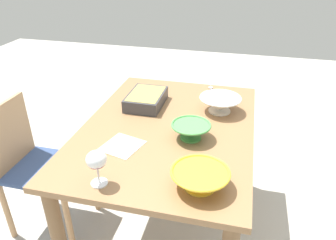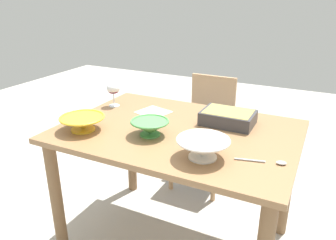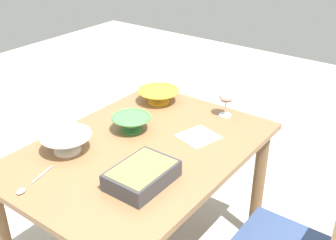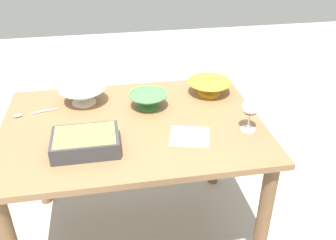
# 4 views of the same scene
# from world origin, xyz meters

# --- Properties ---
(ground_plane) EXTENTS (8.00, 8.00, 0.00)m
(ground_plane) POSITION_xyz_m (0.00, 0.00, 0.00)
(ground_plane) COLOR #B2ADA3
(dining_table) EXTENTS (1.27, 0.91, 0.78)m
(dining_table) POSITION_xyz_m (0.00, 0.00, 0.65)
(dining_table) COLOR olive
(dining_table) RESTS_ON ground_plane
(wine_glass) EXTENTS (0.08, 0.08, 0.16)m
(wine_glass) POSITION_xyz_m (-0.54, 0.16, 0.89)
(wine_glass) COLOR white
(wine_glass) RESTS_ON dining_table
(casserole_dish) EXTENTS (0.29, 0.21, 0.08)m
(casserole_dish) POSITION_xyz_m (0.22, 0.19, 0.82)
(casserole_dish) COLOR #38383D
(casserole_dish) RESTS_ON dining_table
(mixing_bowl) EXTENTS (0.24, 0.24, 0.09)m
(mixing_bowl) POSITION_xyz_m (0.24, -0.25, 0.83)
(mixing_bowl) COLOR white
(mixing_bowl) RESTS_ON dining_table
(small_bowl) EXTENTS (0.20, 0.20, 0.08)m
(small_bowl) POSITION_xyz_m (-0.10, -0.14, 0.82)
(small_bowl) COLOR #4C994C
(small_bowl) RESTS_ON dining_table
(serving_bowl) EXTENTS (0.24, 0.24, 0.08)m
(serving_bowl) POSITION_xyz_m (-0.46, -0.24, 0.82)
(serving_bowl) COLOR yellow
(serving_bowl) RESTS_ON dining_table
(serving_spoon) EXTENTS (0.22, 0.07, 0.01)m
(serving_spoon) POSITION_xyz_m (0.53, -0.17, 0.78)
(serving_spoon) COLOR silver
(serving_spoon) RESTS_ON dining_table
(napkin) EXTENTS (0.22, 0.21, 0.00)m
(napkin) POSITION_xyz_m (-0.25, 0.17, 0.78)
(napkin) COLOR beige
(napkin) RESTS_ON dining_table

